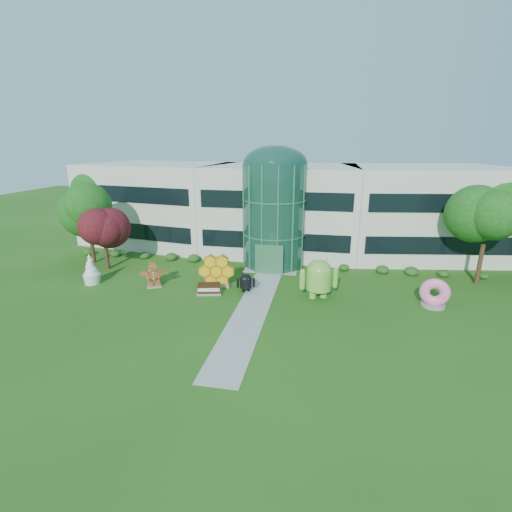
% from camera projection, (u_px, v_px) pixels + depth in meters
% --- Properties ---
extents(ground, '(140.00, 140.00, 0.00)m').
position_uv_depth(ground, '(249.00, 317.00, 25.94)').
color(ground, '#215114').
rests_on(ground, ground).
extents(building, '(46.00, 15.00, 9.30)m').
position_uv_depth(building, '(282.00, 208.00, 41.46)').
color(building, beige).
rests_on(building, ground).
extents(atrium, '(6.00, 6.00, 9.80)m').
position_uv_depth(atrium, '(274.00, 216.00, 35.76)').
color(atrium, '#194738').
rests_on(atrium, ground).
extents(walkway, '(2.40, 20.00, 0.04)m').
position_uv_depth(walkway, '(254.00, 305.00, 27.81)').
color(walkway, '#9E9E93').
rests_on(walkway, ground).
extents(tree_red, '(4.00, 4.00, 6.00)m').
position_uv_depth(tree_red, '(105.00, 239.00, 34.92)').
color(tree_red, '#3F0C14').
rests_on(tree_red, ground).
extents(trees_backdrop, '(52.00, 8.00, 8.40)m').
position_uv_depth(trees_backdrop, '(276.00, 221.00, 36.90)').
color(trees_backdrop, '#134A12').
rests_on(trees_backdrop, ground).
extents(android_green, '(3.71, 3.06, 3.61)m').
position_uv_depth(android_green, '(319.00, 276.00, 28.63)').
color(android_green, '#6FBC3C').
rests_on(android_green, ground).
extents(android_black, '(1.78, 1.43, 1.77)m').
position_uv_depth(android_black, '(246.00, 281.00, 30.07)').
color(android_black, black).
rests_on(android_black, ground).
extents(donut, '(2.32, 1.46, 2.23)m').
position_uv_depth(donut, '(435.00, 292.00, 27.28)').
color(donut, pink).
rests_on(donut, ground).
extents(gingerbread, '(2.59, 1.86, 2.24)m').
position_uv_depth(gingerbread, '(153.00, 274.00, 30.99)').
color(gingerbread, brown).
rests_on(gingerbread, ground).
extents(ice_cream_sandwich, '(2.11, 1.38, 0.87)m').
position_uv_depth(ice_cream_sandwich, '(209.00, 289.00, 29.72)').
color(ice_cream_sandwich, black).
rests_on(ice_cream_sandwich, ground).
extents(honeycomb, '(3.33, 1.63, 2.50)m').
position_uv_depth(honeycomb, '(217.00, 272.00, 31.07)').
color(honeycomb, yellow).
rests_on(honeycomb, ground).
extents(froyo, '(1.62, 1.62, 2.61)m').
position_uv_depth(froyo, '(91.00, 269.00, 31.65)').
color(froyo, white).
rests_on(froyo, ground).
extents(cupcake, '(1.46, 1.46, 1.41)m').
position_uv_depth(cupcake, '(153.00, 277.00, 31.53)').
color(cupcake, white).
rests_on(cupcake, ground).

